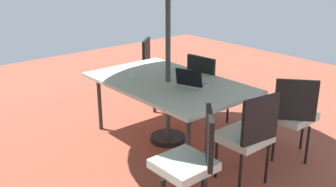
{
  "coord_description": "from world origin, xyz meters",
  "views": [
    {
      "loc": [
        -3.38,
        2.89,
        2.19
      ],
      "look_at": [
        0.0,
        0.0,
        0.62
      ],
      "focal_mm": 41.83,
      "sensor_mm": 36.0,
      "label": 1
    }
  ],
  "objects_px": {
    "chair_west": "(248,134)",
    "dining_table": "(168,85)",
    "laptop": "(191,82)",
    "chair_northwest": "(191,158)",
    "cup": "(133,74)",
    "chair_southeast": "(156,66)",
    "chair_south": "(207,86)",
    "chair_southwest": "(292,113)"
  },
  "relations": [
    {
      "from": "chair_west",
      "to": "dining_table",
      "type": "bearing_deg",
      "value": -84.09
    },
    {
      "from": "cup",
      "to": "dining_table",
      "type": "bearing_deg",
      "value": -149.34
    },
    {
      "from": "chair_south",
      "to": "chair_southeast",
      "type": "bearing_deg",
      "value": -9.72
    },
    {
      "from": "chair_northwest",
      "to": "chair_southeast",
      "type": "bearing_deg",
      "value": -170.77
    },
    {
      "from": "chair_southeast",
      "to": "laptop",
      "type": "bearing_deg",
      "value": -156.02
    },
    {
      "from": "dining_table",
      "to": "chair_southwest",
      "type": "xyz_separation_m",
      "value": [
        -1.23,
        -0.76,
        -0.18
      ]
    },
    {
      "from": "chair_northwest",
      "to": "cup",
      "type": "bearing_deg",
      "value": -157.16
    },
    {
      "from": "chair_northwest",
      "to": "chair_south",
      "type": "xyz_separation_m",
      "value": [
        1.29,
        -1.54,
        0.0
      ]
    },
    {
      "from": "dining_table",
      "to": "chair_northwest",
      "type": "xyz_separation_m",
      "value": [
        -1.25,
        0.81,
        -0.18
      ]
    },
    {
      "from": "chair_south",
      "to": "chair_west",
      "type": "bearing_deg",
      "value": 143.66
    },
    {
      "from": "chair_northwest",
      "to": "chair_west",
      "type": "xyz_separation_m",
      "value": [
        0.0,
        -0.76,
        0.0
      ]
    },
    {
      "from": "chair_south",
      "to": "chair_northwest",
      "type": "bearing_deg",
      "value": 124.59
    },
    {
      "from": "chair_southeast",
      "to": "chair_southwest",
      "type": "xyz_separation_m",
      "value": [
        -2.48,
        0.06,
        0.0
      ]
    },
    {
      "from": "chair_northwest",
      "to": "chair_south",
      "type": "distance_m",
      "value": 2.01
    },
    {
      "from": "chair_southwest",
      "to": "chair_northwest",
      "type": "bearing_deg",
      "value": 50.9
    },
    {
      "from": "chair_southeast",
      "to": "chair_west",
      "type": "relative_size",
      "value": 1.0
    },
    {
      "from": "dining_table",
      "to": "laptop",
      "type": "relative_size",
      "value": 5.16
    },
    {
      "from": "laptop",
      "to": "chair_southeast",
      "type": "bearing_deg",
      "value": -45.05
    },
    {
      "from": "chair_northwest",
      "to": "chair_southwest",
      "type": "xyz_separation_m",
      "value": [
        0.02,
        -1.57,
        0.0
      ]
    },
    {
      "from": "chair_west",
      "to": "laptop",
      "type": "height_order",
      "value": "laptop"
    },
    {
      "from": "chair_northwest",
      "to": "cup",
      "type": "xyz_separation_m",
      "value": [
        1.64,
        -0.58,
        0.27
      ]
    },
    {
      "from": "chair_south",
      "to": "chair_southwest",
      "type": "distance_m",
      "value": 1.27
    },
    {
      "from": "chair_southeast",
      "to": "laptop",
      "type": "distance_m",
      "value": 1.74
    },
    {
      "from": "dining_table",
      "to": "chair_southeast",
      "type": "xyz_separation_m",
      "value": [
        1.25,
        -0.82,
        -0.18
      ]
    },
    {
      "from": "chair_northwest",
      "to": "chair_west",
      "type": "bearing_deg",
      "value": 132.29
    },
    {
      "from": "chair_southeast",
      "to": "chair_west",
      "type": "height_order",
      "value": "same"
    },
    {
      "from": "chair_northwest",
      "to": "cup",
      "type": "height_order",
      "value": "chair_northwest"
    },
    {
      "from": "chair_northwest",
      "to": "chair_west",
      "type": "distance_m",
      "value": 0.76
    },
    {
      "from": "chair_south",
      "to": "cup",
      "type": "bearing_deg",
      "value": 64.7
    },
    {
      "from": "dining_table",
      "to": "chair_southeast",
      "type": "height_order",
      "value": "chair_southeast"
    },
    {
      "from": "chair_west",
      "to": "laptop",
      "type": "distance_m",
      "value": 0.99
    },
    {
      "from": "dining_table",
      "to": "chair_south",
      "type": "height_order",
      "value": "chair_south"
    },
    {
      "from": "chair_south",
      "to": "dining_table",
      "type": "bearing_deg",
      "value": 87.86
    },
    {
      "from": "chair_south",
      "to": "chair_southwest",
      "type": "height_order",
      "value": "same"
    },
    {
      "from": "laptop",
      "to": "chair_northwest",
      "type": "bearing_deg",
      "value": 116.38
    },
    {
      "from": "cup",
      "to": "chair_southeast",
      "type": "bearing_deg",
      "value": -50.54
    },
    {
      "from": "laptop",
      "to": "cup",
      "type": "bearing_deg",
      "value": 4.81
    },
    {
      "from": "dining_table",
      "to": "cup",
      "type": "height_order",
      "value": "cup"
    },
    {
      "from": "chair_west",
      "to": "cup",
      "type": "distance_m",
      "value": 1.67
    },
    {
      "from": "cup",
      "to": "chair_northwest",
      "type": "bearing_deg",
      "value": 160.58
    },
    {
      "from": "laptop",
      "to": "cup",
      "type": "xyz_separation_m",
      "value": [
        0.69,
        0.32,
        -0.0
      ]
    },
    {
      "from": "chair_south",
      "to": "laptop",
      "type": "height_order",
      "value": "laptop"
    }
  ]
}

